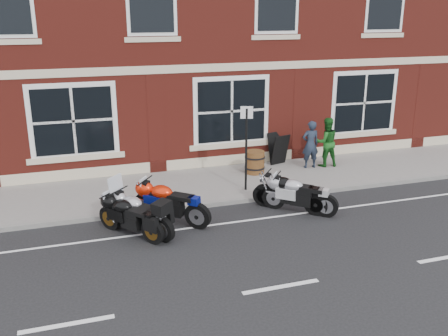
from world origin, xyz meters
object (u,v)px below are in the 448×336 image
(moto_naked_black, at_px, (289,191))
(a_board_sign, at_px, (278,148))
(pedestrian_left, at_px, (310,144))
(moto_touring_silver, at_px, (139,211))
(moto_sport_black, at_px, (130,215))
(pedestrian_right, at_px, (326,142))
(moto_sport_silver, at_px, (299,193))
(barrel_planter, at_px, (255,162))
(moto_sport_red, at_px, (170,201))
(parking_sign, at_px, (246,143))

(moto_naked_black, xyz_separation_m, a_board_sign, (1.30, 3.68, 0.10))
(pedestrian_left, distance_m, a_board_sign, 1.14)
(moto_touring_silver, relative_size, moto_sport_black, 1.04)
(moto_touring_silver, relative_size, pedestrian_right, 1.06)
(moto_sport_silver, distance_m, moto_naked_black, 0.28)
(pedestrian_right, relative_size, barrel_planter, 2.28)
(pedestrian_left, xyz_separation_m, barrel_planter, (-1.95, 0.02, -0.43))
(pedestrian_right, xyz_separation_m, a_board_sign, (-1.40, 0.75, -0.30))
(moto_touring_silver, relative_size, pedestrian_left, 1.10)
(moto_sport_red, bearing_deg, moto_naked_black, -50.24)
(moto_sport_black, bearing_deg, a_board_sign, -1.97)
(moto_sport_black, xyz_separation_m, a_board_sign, (5.54, 3.97, 0.12))
(moto_sport_red, relative_size, a_board_sign, 1.65)
(moto_sport_red, xyz_separation_m, moto_naked_black, (3.20, -0.17, -0.03))
(moto_sport_black, height_order, pedestrian_right, pedestrian_right)
(moto_sport_red, height_order, moto_sport_black, moto_sport_red)
(barrel_planter, bearing_deg, a_board_sign, 33.12)
(moto_sport_black, distance_m, moto_sport_silver, 4.44)
(moto_touring_silver, height_order, barrel_planter, moto_touring_silver)
(moto_touring_silver, distance_m, pedestrian_right, 7.42)
(parking_sign, bearing_deg, moto_naked_black, -49.01)
(moto_sport_black, relative_size, a_board_sign, 1.61)
(moto_naked_black, bearing_deg, pedestrian_right, 0.85)
(moto_touring_silver, height_order, moto_sport_silver, moto_touring_silver)
(moto_sport_red, xyz_separation_m, a_board_sign, (4.50, 3.51, 0.07))
(pedestrian_right, xyz_separation_m, parking_sign, (-3.35, -1.38, 0.60))
(pedestrian_left, xyz_separation_m, parking_sign, (-2.76, -1.37, 0.63))
(moto_sport_silver, height_order, moto_naked_black, moto_naked_black)
(moto_naked_black, bearing_deg, moto_touring_silver, 136.66)
(moto_touring_silver, bearing_deg, pedestrian_left, -9.15)
(moto_touring_silver, height_order, pedestrian_right, pedestrian_right)
(barrel_planter, height_order, parking_sign, parking_sign)
(moto_sport_red, bearing_deg, a_board_sign, -9.25)
(moto_naked_black, height_order, pedestrian_right, pedestrian_right)
(moto_naked_black, distance_m, pedestrian_right, 4.00)
(moto_naked_black, height_order, parking_sign, parking_sign)
(moto_touring_silver, xyz_separation_m, moto_sport_red, (0.82, 0.39, 0.02))
(pedestrian_left, bearing_deg, moto_naked_black, 58.66)
(moto_touring_silver, distance_m, pedestrian_left, 6.89)
(moto_naked_black, bearing_deg, pedestrian_left, 7.64)
(moto_sport_black, relative_size, pedestrian_right, 1.02)
(parking_sign, bearing_deg, moto_touring_silver, -134.32)
(moto_sport_red, distance_m, pedestrian_left, 5.98)
(pedestrian_right, height_order, parking_sign, parking_sign)
(moto_sport_red, height_order, pedestrian_right, pedestrian_right)
(moto_naked_black, bearing_deg, parking_sign, 66.50)
(moto_sport_red, xyz_separation_m, moto_sport_silver, (3.39, -0.37, -0.05))
(barrel_planter, bearing_deg, moto_sport_black, -143.75)
(moto_sport_silver, bearing_deg, moto_sport_black, 132.98)
(moto_touring_silver, relative_size, barrel_planter, 2.42)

